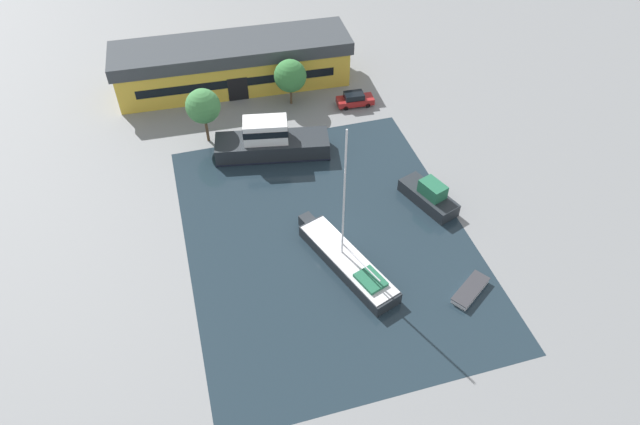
{
  "coord_description": "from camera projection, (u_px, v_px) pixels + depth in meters",
  "views": [
    {
      "loc": [
        -10.6,
        -34.75,
        38.76
      ],
      "look_at": [
        0.0,
        2.49,
        1.0
      ],
      "focal_mm": 32.0,
      "sensor_mm": 36.0,
      "label": 1
    }
  ],
  "objects": [
    {
      "name": "ground_plane",
      "position": [
        327.0,
        238.0,
        53.07
      ],
      "size": [
        440.0,
        440.0,
        0.0
      ],
      "primitive_type": "plane",
      "color": "gray"
    },
    {
      "name": "water_canal",
      "position": [
        327.0,
        238.0,
        53.06
      ],
      "size": [
        25.65,
        33.24,
        0.01
      ],
      "primitive_type": "cube",
      "color": "#1E2D38",
      "rests_on": "ground"
    },
    {
      "name": "warehouse_building",
      "position": [
        233.0,
        64.0,
        70.08
      ],
      "size": [
        29.06,
        8.58,
        5.84
      ],
      "rotation": [
        0.0,
        0.0,
        -0.04
      ],
      "color": "gold",
      "rests_on": "ground"
    },
    {
      "name": "quay_tree_near_building",
      "position": [
        290.0,
        76.0,
        66.48
      ],
      "size": [
        3.82,
        3.82,
        5.7
      ],
      "color": "brown",
      "rests_on": "ground"
    },
    {
      "name": "quay_tree_by_water",
      "position": [
        203.0,
        106.0,
        60.66
      ],
      "size": [
        3.75,
        3.75,
        6.42
      ],
      "color": "brown",
      "rests_on": "ground"
    },
    {
      "name": "parked_car",
      "position": [
        355.0,
        99.0,
        68.25
      ],
      "size": [
        4.49,
        2.08,
        1.69
      ],
      "rotation": [
        0.0,
        0.0,
        4.65
      ],
      "color": "maroon",
      "rests_on": "ground"
    },
    {
      "name": "sailboat_moored",
      "position": [
        347.0,
        261.0,
        50.12
      ],
      "size": [
        6.31,
        12.54,
        14.45
      ],
      "rotation": [
        0.0,
        0.0,
        0.34
      ],
      "color": "#23282D",
      "rests_on": "water_canal"
    },
    {
      "name": "motor_cruiser",
      "position": [
        270.0,
        142.0,
        61.06
      ],
      "size": [
        12.73,
        5.91,
        4.31
      ],
      "rotation": [
        0.0,
        0.0,
        1.39
      ],
      "color": "#23282D",
      "rests_on": "water_canal"
    },
    {
      "name": "small_dinghy",
      "position": [
        470.0,
        290.0,
        48.32
      ],
      "size": [
        4.27,
        3.55,
        0.57
      ],
      "rotation": [
        0.0,
        0.0,
        2.16
      ],
      "color": "silver",
      "rests_on": "water_canal"
    },
    {
      "name": "cabin_boat",
      "position": [
        429.0,
        196.0,
        55.8
      ],
      "size": [
        4.36,
        6.77,
        2.72
      ],
      "rotation": [
        0.0,
        0.0,
        0.34
      ],
      "color": "#23282D",
      "rests_on": "water_canal"
    }
  ]
}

